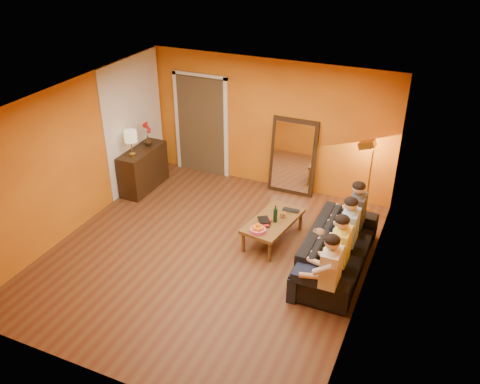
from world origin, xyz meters
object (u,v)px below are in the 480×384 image
at_px(coffee_table, 273,230).
at_px(wine_bottle, 275,214).
at_px(sideboard, 143,169).
at_px(vase, 148,141).
at_px(floor_lamp, 369,179).
at_px(laptop, 290,211).
at_px(mirror_frame, 293,157).
at_px(sofa, 337,249).
at_px(person_mid_left, 340,251).
at_px(person_far_right, 356,215).
at_px(person_far_left, 330,273).
at_px(table_lamp, 131,143).
at_px(tumbler, 283,215).
at_px(person_mid_right, 349,232).
at_px(dog, 318,252).

height_order(coffee_table, wine_bottle, wine_bottle).
xyz_separation_m(sideboard, vase, (0.00, 0.25, 0.52)).
distance_m(floor_lamp, laptop, 1.64).
distance_m(mirror_frame, sofa, 2.58).
distance_m(sofa, person_mid_left, 0.55).
bearing_deg(coffee_table, sofa, -4.05).
bearing_deg(coffee_table, person_far_right, 25.17).
relative_size(coffee_table, person_far_left, 1.00).
bearing_deg(wine_bottle, person_far_right, 19.01).
relative_size(sideboard, coffee_table, 0.97).
bearing_deg(person_far_left, wine_bottle, 135.80).
relative_size(person_far_left, person_far_right, 1.00).
height_order(person_far_left, vase, person_far_left).
bearing_deg(sideboard, coffee_table, -13.59).
xyz_separation_m(table_lamp, person_far_right, (4.37, -0.06, -0.49)).
distance_m(person_far_right, vase, 4.42).
distance_m(mirror_frame, tumbler, 1.77).
relative_size(person_far_right, laptop, 4.19).
distance_m(floor_lamp, vase, 4.38).
xyz_separation_m(mirror_frame, person_mid_right, (1.58, -1.99, -0.15)).
bearing_deg(vase, dog, -20.64).
relative_size(dog, wine_bottle, 2.31).
bearing_deg(person_mid_right, laptop, 155.22).
bearing_deg(person_mid_right, dog, -137.72).
height_order(sideboard, person_far_right, person_far_right).
distance_m(sideboard, wine_bottle, 3.22).
bearing_deg(laptop, person_mid_left, -45.54).
bearing_deg(coffee_table, mirror_frame, 107.50).
bearing_deg(person_mid_left, mirror_frame, 121.89).
height_order(sofa, laptop, sofa).
relative_size(dog, tumbler, 6.71).
height_order(floor_lamp, person_mid_right, floor_lamp).
xyz_separation_m(person_mid_left, wine_bottle, (-1.25, 0.67, -0.03)).
xyz_separation_m(coffee_table, person_mid_right, (1.30, -0.17, 0.40)).
height_order(person_far_right, laptop, person_far_right).
bearing_deg(sofa, person_far_right, -11.31).
bearing_deg(tumbler, floor_lamp, 50.95).
distance_m(sofa, person_far_left, 1.05).
height_order(floor_lamp, person_far_right, floor_lamp).
xyz_separation_m(sofa, laptop, (-0.99, 0.62, 0.10)).
height_order(sofa, tumbler, sofa).
xyz_separation_m(coffee_table, vase, (-3.07, 0.99, 0.73)).
xyz_separation_m(table_lamp, sofa, (4.24, -0.71, -0.78)).
bearing_deg(table_lamp, tumbler, -5.75).
bearing_deg(mirror_frame, person_mid_right, -51.55).
relative_size(dog, person_far_right, 0.59).
distance_m(coffee_table, person_far_left, 1.86).
xyz_separation_m(table_lamp, wine_bottle, (3.12, -0.49, -0.53)).
height_order(mirror_frame, sideboard, mirror_frame).
relative_size(person_mid_left, wine_bottle, 3.94).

